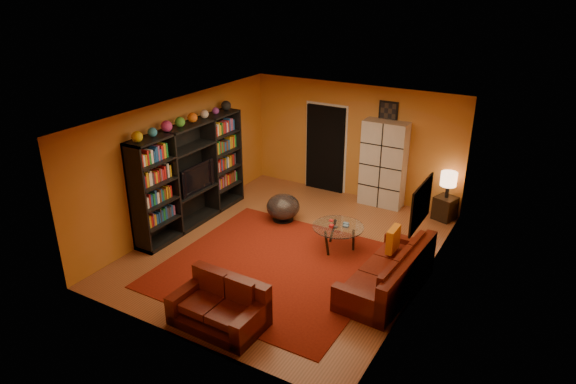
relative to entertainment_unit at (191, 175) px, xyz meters
The scene contains 20 objects.
floor 2.51m from the entertainment_unit, ahead, with size 6.00×6.00×0.00m, color brown.
ceiling 2.75m from the entertainment_unit, ahead, with size 6.00×6.00×0.00m, color white.
wall_back 3.77m from the entertainment_unit, 52.83° to the left, with size 6.00×6.00×0.00m, color #B86E28.
wall_front 3.77m from the entertainment_unit, 52.83° to the right, with size 6.00×6.00×0.00m, color #B86E28.
wall_left 0.34m from the entertainment_unit, behind, with size 6.00×6.00×0.00m, color #B86E28.
wall_right 4.78m from the entertainment_unit, ahead, with size 6.00×6.00×0.00m, color #B86E28.
rug 2.69m from the entertainment_unit, 16.42° to the right, with size 3.60×3.60×0.01m, color #5B120A.
doorway 3.35m from the entertainment_unit, 61.98° to the left, with size 0.95×0.10×2.04m, color black.
wall_art_right 4.80m from the entertainment_unit, ahead, with size 0.03×1.00×0.70m, color black.
wall_art_back 4.36m from the entertainment_unit, 44.57° to the left, with size 0.42×0.03×0.52m, color black.
entertainment_unit is the anchor object (origin of this frame).
tv 0.07m from the entertainment_unit, 32.08° to the left, with size 0.13×0.99×0.57m, color black.
sofa 4.49m from the entertainment_unit, ahead, with size 1.02×2.23×0.85m.
loveseat 3.59m from the entertainment_unit, 43.74° to the right, with size 1.38×0.85×0.85m.
throw_pillow 4.25m from the entertainment_unit, ahead, with size 0.12×0.42×0.42m, color orange.
coffee_table 3.18m from the entertainment_unit, ahead, with size 0.96×0.96×0.48m.
storage_cabinet 4.15m from the entertainment_unit, 42.38° to the left, with size 0.96×0.43×1.92m, color #B4AEA6.
bowl_chair 2.01m from the entertainment_unit, 32.20° to the left, with size 0.70×0.70×0.57m.
side_table 5.34m from the entertainment_unit, 31.42° to the left, with size 0.40×0.40×0.50m, color black.
table_lamp 5.28m from the entertainment_unit, 31.42° to the left, with size 0.33×0.33×0.55m.
Camera 1 is at (4.24, -7.39, 4.80)m, focal length 32.00 mm.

